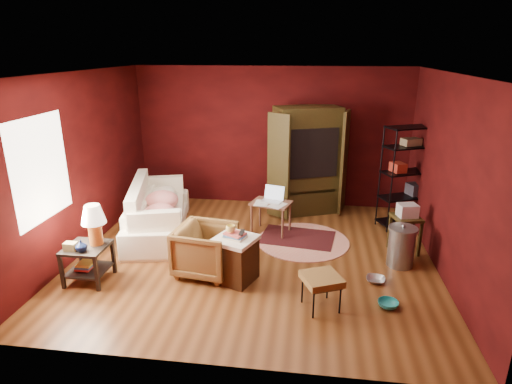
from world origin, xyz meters
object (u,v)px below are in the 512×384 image
Objects in this scene: armchair at (206,248)px; hamper at (235,258)px; side_table at (90,236)px; sofa at (157,210)px; wire_shelving at (408,173)px; laptop_desk at (271,205)px; tv_armoire at (307,159)px.

armchair is 0.49m from hamper.
side_table is at bearing 112.41° from armchair.
sofa is 4.49m from wire_shelving.
laptop_desk is 1.39m from tv_armoire.
laptop_desk reaches higher than hamper.
armchair is (1.18, -1.26, -0.03)m from sofa.
wire_shelving reaches higher than sofa.
sofa is 1.07× the size of tv_armoire.
armchair is 1.76m from laptop_desk.
sofa is 2.78× the size of armchair.
tv_armoire reaches higher than hamper.
side_table is (-1.52, -0.38, 0.26)m from armchair.
wire_shelving is (2.38, 0.63, 0.51)m from laptop_desk.
hamper is at bearing -141.62° from sofa.
tv_armoire is at bearing -71.62° from sofa.
armchair is 0.97× the size of laptop_desk.
sofa reaches higher than hamper.
side_table is (-0.34, -1.65, 0.23)m from sofa.
wire_shelving reaches higher than laptop_desk.
wire_shelving is (3.17, 2.19, 0.62)m from armchair.
armchair is at bearing -147.89° from sofa.
side_table reaches higher than sofa.
laptop_desk is at bearing 79.07° from hamper.
side_table is at bearing -154.93° from tv_armoire.
tv_armoire reaches higher than wire_shelving.
hamper is 1.75m from laptop_desk.
armchair is 0.73× the size of side_table.
wire_shelving is at bearing -47.07° from armchair.
hamper is (1.64, -1.41, -0.10)m from sofa.
sofa is at bearing 139.33° from hamper.
sofa is at bearing -172.39° from tv_armoire.
sofa is at bearing 51.30° from armchair.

